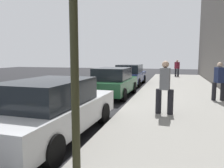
{
  "coord_description": "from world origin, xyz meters",
  "views": [
    {
      "loc": [
        -11.35,
        -2.83,
        2.08
      ],
      "look_at": [
        -2.28,
        -0.34,
        0.93
      ],
      "focal_mm": 35.65,
      "sensor_mm": 36.0,
      "label": 1
    }
  ],
  "objects_px": {
    "parked_car_navy": "(130,75)",
    "pedestrian_grey_coat": "(165,86)",
    "pedestrian_burgundy_coat": "(177,68)",
    "pedestrian_navy_coat": "(219,80)",
    "parked_car_green": "(113,82)",
    "parked_car_white": "(53,109)"
  },
  "relations": [
    {
      "from": "parked_car_green",
      "to": "parked_car_navy",
      "type": "height_order",
      "value": "same"
    },
    {
      "from": "pedestrian_burgundy_coat",
      "to": "pedestrian_navy_coat",
      "type": "relative_size",
      "value": 0.96
    },
    {
      "from": "pedestrian_grey_coat",
      "to": "parked_car_navy",
      "type": "bearing_deg",
      "value": 17.95
    },
    {
      "from": "parked_car_white",
      "to": "parked_car_navy",
      "type": "relative_size",
      "value": 1.04
    },
    {
      "from": "pedestrian_grey_coat",
      "to": "pedestrian_navy_coat",
      "type": "relative_size",
      "value": 1.06
    },
    {
      "from": "pedestrian_burgundy_coat",
      "to": "parked_car_green",
      "type": "bearing_deg",
      "value": 163.81
    },
    {
      "from": "pedestrian_navy_coat",
      "to": "pedestrian_grey_coat",
      "type": "bearing_deg",
      "value": 143.87
    },
    {
      "from": "pedestrian_grey_coat",
      "to": "pedestrian_navy_coat",
      "type": "bearing_deg",
      "value": -36.13
    },
    {
      "from": "pedestrian_grey_coat",
      "to": "pedestrian_navy_coat",
      "type": "height_order",
      "value": "pedestrian_grey_coat"
    },
    {
      "from": "pedestrian_burgundy_coat",
      "to": "pedestrian_grey_coat",
      "type": "distance_m",
      "value": 15.32
    },
    {
      "from": "pedestrian_burgundy_coat",
      "to": "pedestrian_navy_coat",
      "type": "distance_m",
      "value": 12.36
    },
    {
      "from": "parked_car_navy",
      "to": "pedestrian_navy_coat",
      "type": "relative_size",
      "value": 2.69
    },
    {
      "from": "parked_car_white",
      "to": "parked_car_navy",
      "type": "xyz_separation_m",
      "value": [
        11.31,
        0.11,
        -0.0
      ]
    },
    {
      "from": "parked_car_green",
      "to": "pedestrian_navy_coat",
      "type": "xyz_separation_m",
      "value": [
        -0.55,
        -4.98,
        0.3
      ]
    },
    {
      "from": "pedestrian_burgundy_coat",
      "to": "pedestrian_navy_coat",
      "type": "height_order",
      "value": "pedestrian_navy_coat"
    },
    {
      "from": "parked_car_white",
      "to": "pedestrian_grey_coat",
      "type": "relative_size",
      "value": 2.65
    },
    {
      "from": "parked_car_navy",
      "to": "pedestrian_grey_coat",
      "type": "bearing_deg",
      "value": -162.05
    },
    {
      "from": "parked_car_green",
      "to": "pedestrian_burgundy_coat",
      "type": "relative_size",
      "value": 2.58
    },
    {
      "from": "pedestrian_grey_coat",
      "to": "pedestrian_burgundy_coat",
      "type": "bearing_deg",
      "value": -2.41
    },
    {
      "from": "parked_car_green",
      "to": "pedestrian_navy_coat",
      "type": "bearing_deg",
      "value": -96.24
    },
    {
      "from": "pedestrian_burgundy_coat",
      "to": "pedestrian_grey_coat",
      "type": "xyz_separation_m",
      "value": [
        -15.31,
        0.64,
        0.09
      ]
    },
    {
      "from": "parked_car_green",
      "to": "pedestrian_burgundy_coat",
      "type": "distance_m",
      "value": 12.2
    }
  ]
}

